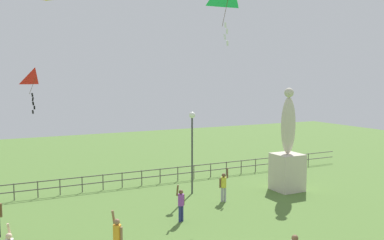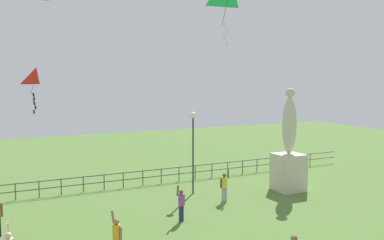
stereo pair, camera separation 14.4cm
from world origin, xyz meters
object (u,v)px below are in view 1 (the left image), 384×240
(statue_monument, at_px, (288,157))
(person_5, at_px, (117,237))
(person_1, at_px, (181,203))
(person_3, at_px, (224,185))
(lamppost, at_px, (192,135))
(kite_1, at_px, (35,79))

(statue_monument, relative_size, person_5, 3.22)
(statue_monument, height_order, person_1, statue_monument)
(person_3, bearing_deg, statue_monument, 4.34)
(statue_monument, relative_size, person_1, 3.44)
(statue_monument, xyz_separation_m, person_1, (-8.09, -2.21, -1.11))
(lamppost, relative_size, kite_1, 2.06)
(person_1, height_order, person_5, person_5)
(statue_monument, bearing_deg, kite_1, 166.83)
(person_3, distance_m, kite_1, 11.35)
(person_3, relative_size, kite_1, 0.80)
(person_5, height_order, kite_1, kite_1)
(lamppost, xyz_separation_m, kite_1, (-8.31, 1.32, 3.22))
(statue_monument, relative_size, kite_1, 2.65)
(lamppost, bearing_deg, person_1, -122.68)
(lamppost, height_order, kite_1, kite_1)
(lamppost, height_order, person_1, lamppost)
(statue_monument, bearing_deg, person_1, -164.71)
(statue_monument, height_order, person_3, statue_monument)
(person_1, bearing_deg, person_3, 28.40)
(person_5, xyz_separation_m, kite_1, (-1.73, 8.38, 5.72))
(person_3, bearing_deg, person_1, -151.60)
(statue_monument, xyz_separation_m, kite_1, (-13.77, 3.22, 4.67))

